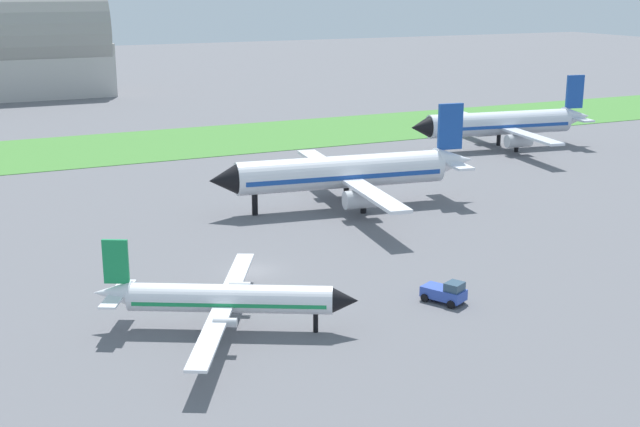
# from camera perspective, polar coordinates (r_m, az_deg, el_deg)

# --- Properties ---
(ground_plane) EXTENTS (600.00, 600.00, 0.00)m
(ground_plane) POSITION_cam_1_polar(r_m,az_deg,el_deg) (79.67, -4.51, -3.84)
(ground_plane) COLOR slate
(grass_taxiway_strip) EXTENTS (360.00, 28.00, 0.08)m
(grass_taxiway_strip) POSITION_cam_1_polar(r_m,az_deg,el_deg) (142.18, -14.08, 4.25)
(grass_taxiway_strip) COLOR #478438
(grass_taxiway_strip) RESTS_ON ground_plane
(airplane_midfield_jet) EXTENTS (33.05, 33.59, 11.88)m
(airplane_midfield_jet) POSITION_cam_1_polar(r_m,az_deg,el_deg) (100.59, 1.77, 2.77)
(airplane_midfield_jet) COLOR white
(airplane_midfield_jet) RESTS_ON ground_plane
(airplane_parked_jet_far) EXTENTS (31.86, 32.37, 11.46)m
(airplane_parked_jet_far) POSITION_cam_1_polar(r_m,az_deg,el_deg) (140.00, 12.14, 5.91)
(airplane_parked_jet_far) COLOR silver
(airplane_parked_jet_far) RESTS_ON ground_plane
(airplane_foreground_turboprop) EXTENTS (19.05, 21.88, 7.18)m
(airplane_foreground_turboprop) POSITION_cam_1_polar(r_m,az_deg,el_deg) (65.75, -6.39, -5.66)
(airplane_foreground_turboprop) COLOR white
(airplane_foreground_turboprop) RESTS_ON ground_plane
(pushback_tug_midfield) EXTENTS (3.29, 4.02, 1.95)m
(pushback_tug_midfield) POSITION_cam_1_polar(r_m,az_deg,el_deg) (72.22, 8.40, -5.24)
(pushback_tug_midfield) COLOR #334FB2
(pushback_tug_midfield) RESTS_ON ground_plane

